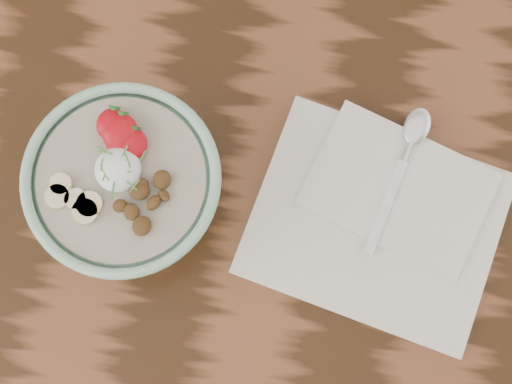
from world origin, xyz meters
TOP-DOWN VIEW (x-y plane):
  - table at (0.00, 0.00)cm, footprint 160.00×90.00cm
  - breakfast_bowl at (-5.50, -2.42)cm, footprint 21.11×21.11cm
  - napkin at (23.42, -0.55)cm, footprint 32.58×28.54cm
  - spoon at (25.67, 8.10)cm, footprint 6.71×18.92cm

SIDE VIEW (x-z plane):
  - table at x=0.00cm, z-range 28.20..103.20cm
  - napkin at x=23.42cm, z-range 74.86..76.61cm
  - spoon at x=25.67cm, z-range 76.67..77.66cm
  - breakfast_bowl at x=-5.50cm, z-range 75.30..88.96cm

